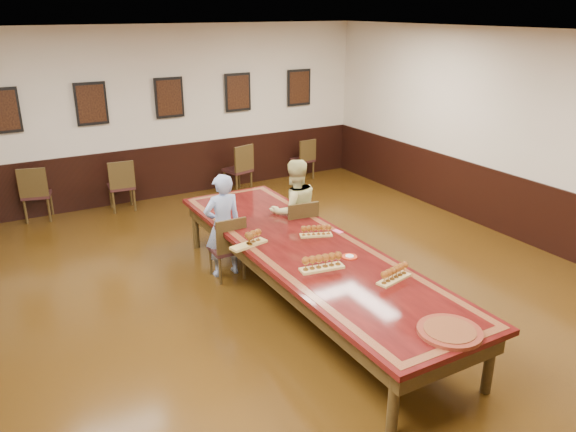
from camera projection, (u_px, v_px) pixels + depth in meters
floor at (308, 303)px, 7.03m from camera, size 8.00×10.00×0.02m
ceiling at (312, 34)px, 5.90m from camera, size 8.00×10.00×0.02m
wall_back at (169, 113)px, 10.54m from camera, size 8.00×0.02×3.20m
wall_right at (539, 142)px, 8.33m from camera, size 0.02×10.00×3.20m
chair_man at (226, 246)px, 7.55m from camera, size 0.43×0.47×0.90m
chair_woman at (297, 231)px, 7.99m from camera, size 0.50×0.54×0.96m
spare_chair_a at (36, 193)px, 9.62m from camera, size 0.56×0.59×0.97m
spare_chair_b at (121, 185)px, 10.10m from camera, size 0.48×0.52×0.95m
spare_chair_c at (238, 168)px, 11.06m from camera, size 0.57×0.60×0.98m
spare_chair_d at (303, 158)px, 12.00m from camera, size 0.44×0.47×0.87m
person_man at (223, 226)px, 7.54m from camera, size 0.53×0.36×1.44m
person_woman at (294, 211)px, 7.98m from camera, size 0.81×0.66×1.50m
pink_phone at (338, 231)px, 7.25m from camera, size 0.09×0.15×0.01m
wainscoting at (308, 267)px, 6.85m from camera, size 8.00×10.00×1.00m
conference_table at (308, 258)px, 6.81m from camera, size 1.40×5.00×0.76m
posters at (169, 98)px, 10.38m from camera, size 6.14×0.04×0.74m
flight_a at (251, 239)px, 6.81m from camera, size 0.50×0.25×0.18m
flight_b at (316, 231)px, 7.08m from camera, size 0.42×0.26×0.15m
flight_c at (322, 263)px, 6.18m from camera, size 0.52×0.23×0.19m
flight_d at (394, 274)px, 5.93m from camera, size 0.46×0.23×0.17m
red_plate_grp at (350, 257)px, 6.50m from camera, size 0.18×0.18×0.02m
carved_platter at (450, 331)px, 4.99m from camera, size 0.67×0.67×0.05m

